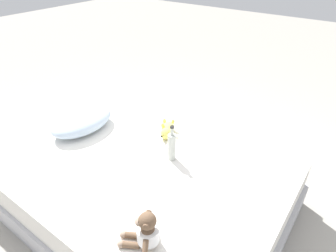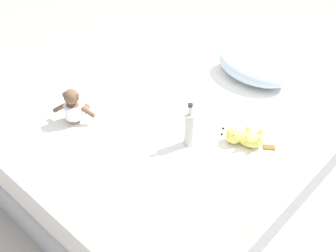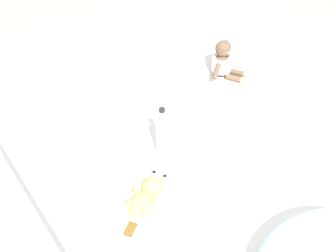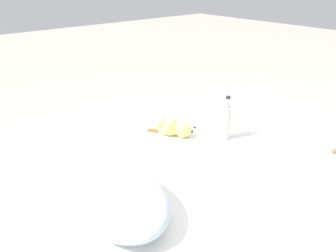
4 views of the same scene
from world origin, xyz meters
name	(u,v)px [view 2 (image 2 of 4)]	position (x,y,z in m)	size (l,w,h in m)	color
ground_plane	(181,169)	(0.00, 0.00, 0.00)	(16.00, 16.00, 0.00)	#9E998E
bed	(182,146)	(0.00, 0.00, 0.22)	(1.58, 2.09, 0.45)	#B2B2B7
pillow	(254,67)	(0.05, 0.73, 0.53)	(0.58, 0.41, 0.17)	silver
plush_monkey	(74,107)	(-0.50, -0.46, 0.54)	(0.26, 0.25, 0.24)	brown
plush_yellow_creature	(244,137)	(0.41, 0.08, 0.49)	(0.31, 0.21, 0.10)	#EAE066
glass_bottle	(189,128)	(0.17, -0.14, 0.56)	(0.06, 0.06, 0.29)	#B7BCB2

